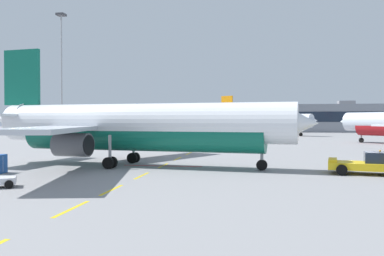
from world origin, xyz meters
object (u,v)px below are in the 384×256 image
(airliner_foreground, at_px, (135,126))
(airliner_mid_left, at_px, (263,122))
(airliner_far_center, at_px, (129,124))
(apron_light_mast_near, at_px, (61,63))
(pushback_tug, at_px, (369,164))

(airliner_foreground, distance_m, airliner_mid_left, 86.49)
(airliner_far_center, height_order, apron_light_mast_near, apron_light_mast_near)
(pushback_tug, bearing_deg, airliner_mid_left, 95.31)
(airliner_far_center, bearing_deg, apron_light_mast_near, -90.68)
(airliner_foreground, xyz_separation_m, apron_light_mast_near, (-30.83, 44.22, 13.18))
(airliner_mid_left, bearing_deg, airliner_foreground, -98.68)
(apron_light_mast_near, bearing_deg, airliner_mid_left, 43.26)
(pushback_tug, relative_size, airliner_mid_left, 0.20)
(airliner_foreground, bearing_deg, airliner_far_center, 108.79)
(apron_light_mast_near, bearing_deg, pushback_tug, -42.01)
(airliner_far_center, bearing_deg, airliner_foreground, -71.21)
(airliner_foreground, relative_size, pushback_tug, 5.44)
(pushback_tug, bearing_deg, airliner_far_center, 119.34)
(pushback_tug, height_order, airliner_mid_left, airliner_mid_left)
(airliner_foreground, bearing_deg, apron_light_mast_near, 124.88)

